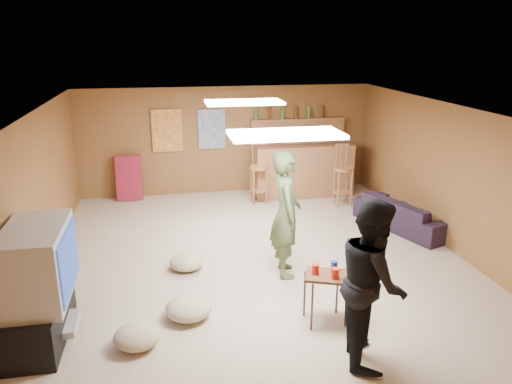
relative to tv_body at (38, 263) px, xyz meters
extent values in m
plane|color=tan|center=(2.65, 1.50, -0.90)|extent=(7.00, 7.00, 0.00)
cube|color=silver|center=(2.65, 1.50, 1.30)|extent=(6.00, 7.00, 0.02)
cube|color=brown|center=(2.65, 5.00, 0.20)|extent=(6.00, 0.02, 2.20)
cube|color=brown|center=(2.65, -2.00, 0.20)|extent=(6.00, 0.02, 2.20)
cube|color=brown|center=(-0.35, 1.50, 0.20)|extent=(0.02, 7.00, 2.20)
cube|color=brown|center=(5.65, 1.50, 0.20)|extent=(0.02, 7.00, 2.20)
cube|color=black|center=(-0.07, 0.00, -0.65)|extent=(0.55, 1.30, 0.50)
cube|color=#B2B2B7|center=(0.15, 0.00, -0.75)|extent=(0.35, 0.50, 0.08)
cube|color=#B2B2B7|center=(0.00, 0.00, 0.00)|extent=(0.60, 1.10, 0.80)
cube|color=navy|center=(0.31, 0.00, 0.00)|extent=(0.02, 0.95, 0.65)
cube|color=#945D36|center=(4.15, 4.45, -0.35)|extent=(2.00, 0.60, 1.10)
cube|color=#462416|center=(4.15, 4.20, 0.20)|extent=(2.10, 0.12, 0.05)
cube|color=#945D36|center=(4.15, 4.90, 0.60)|extent=(2.00, 0.18, 0.05)
cube|color=#945D36|center=(4.15, 4.92, 0.30)|extent=(2.00, 0.14, 0.60)
cube|color=#BF3F26|center=(1.45, 4.96, 0.45)|extent=(0.60, 0.03, 0.85)
cube|color=#334C99|center=(2.35, 4.96, 0.45)|extent=(0.55, 0.03, 0.80)
cube|color=maroon|center=(0.65, 4.80, -0.45)|extent=(0.50, 0.26, 0.91)
cube|color=white|center=(2.65, 0.00, 1.27)|extent=(1.20, 0.60, 0.04)
cube|color=white|center=(2.65, 2.70, 1.27)|extent=(1.20, 0.60, 0.04)
imported|color=#4D5D36|center=(2.94, 1.04, -0.02)|extent=(0.48, 0.68, 1.76)
imported|color=black|center=(3.32, -0.96, -0.05)|extent=(0.83, 0.96, 1.71)
imported|color=black|center=(5.35, 2.32, -0.64)|extent=(1.28, 1.94, 0.53)
cube|color=#462416|center=(3.09, -0.24, -0.60)|extent=(0.56, 0.51, 0.60)
cylinder|color=red|center=(2.97, -0.20, -0.24)|extent=(0.10, 0.10, 0.12)
cylinder|color=red|center=(3.16, -0.35, -0.24)|extent=(0.10, 0.10, 0.12)
cylinder|color=#162D9A|center=(3.22, -0.14, -0.25)|extent=(0.08, 0.08, 0.11)
ellipsoid|color=tan|center=(1.55, 0.13, -0.78)|extent=(0.67, 0.67, 0.25)
ellipsoid|color=tan|center=(1.59, 1.42, -0.79)|extent=(0.49, 0.49, 0.22)
ellipsoid|color=tan|center=(0.97, -0.33, -0.79)|extent=(0.53, 0.53, 0.23)
camera|label=1|loc=(1.36, -5.09, 2.28)|focal=35.00mm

